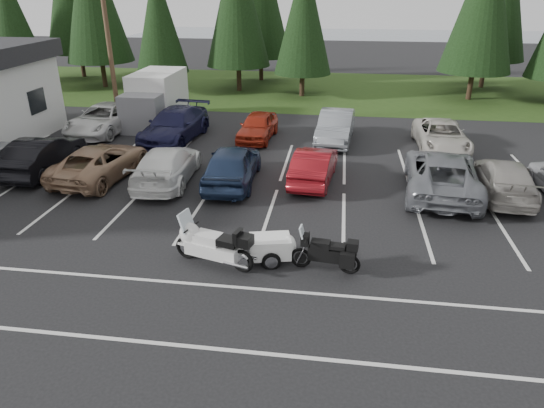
{
  "coord_description": "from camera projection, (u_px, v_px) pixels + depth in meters",
  "views": [
    {
      "loc": [
        2.81,
        -14.48,
        7.69
      ],
      "look_at": [
        0.85,
        -0.5,
        1.22
      ],
      "focal_mm": 32.0,
      "sensor_mm": 36.0,
      "label": 1
    }
  ],
  "objects": [
    {
      "name": "car_near_4",
      "position": [
        232.0,
        165.0,
        20.01
      ],
      "size": [
        2.12,
        4.93,
        1.66
      ],
      "primitive_type": "imported",
      "rotation": [
        0.0,
        0.0,
        3.17
      ],
      "color": "#1C2A48",
      "rests_on": "ground"
    },
    {
      "name": "touring_motorcycle",
      "position": [
        213.0,
        241.0,
        14.14
      ],
      "size": [
        3.03,
        1.66,
        1.6
      ],
      "primitive_type": null,
      "rotation": [
        0.0,
        0.0,
        -0.28
      ],
      "color": "silver",
      "rests_on": "ground"
    },
    {
      "name": "grass_strip",
      "position": [
        304.0,
        89.0,
        38.2
      ],
      "size": [
        80.0,
        16.0,
        0.01
      ],
      "primitive_type": "cube",
      "color": "#203C13",
      "rests_on": "ground"
    },
    {
      "name": "car_far_1",
      "position": [
        175.0,
        125.0,
        25.54
      ],
      "size": [
        2.87,
        5.88,
        1.65
      ],
      "primitive_type": "imported",
      "rotation": [
        0.0,
        0.0,
        -0.1
      ],
      "color": "#171739",
      "rests_on": "ground"
    },
    {
      "name": "car_near_5",
      "position": [
        314.0,
        165.0,
        20.28
      ],
      "size": [
        1.92,
        4.46,
        1.43
      ],
      "primitive_type": "imported",
      "rotation": [
        0.0,
        0.0,
        3.05
      ],
      "color": "maroon",
      "rests_on": "ground"
    },
    {
      "name": "car_far_3",
      "position": [
        336.0,
        127.0,
        25.36
      ],
      "size": [
        2.08,
        4.98,
        1.6
      ],
      "primitive_type": "imported",
      "rotation": [
        0.0,
        0.0,
        -0.08
      ],
      "color": "gray",
      "rests_on": "ground"
    },
    {
      "name": "car_near_7",
      "position": [
        504.0,
        178.0,
        18.93
      ],
      "size": [
        2.43,
        5.05,
        1.42
      ],
      "primitive_type": "imported",
      "rotation": [
        0.0,
        0.0,
        3.05
      ],
      "color": "#9C968F",
      "rests_on": "ground"
    },
    {
      "name": "car_far_2",
      "position": [
        258.0,
        126.0,
        25.83
      ],
      "size": [
        1.95,
        4.24,
        1.41
      ],
      "primitive_type": "imported",
      "rotation": [
        0.0,
        0.0,
        -0.07
      ],
      "color": "maroon",
      "rests_on": "ground"
    },
    {
      "name": "car_near_0",
      "position": [
        3.0,
        156.0,
        21.31
      ],
      "size": [
        1.93,
        4.32,
        1.44
      ],
      "primitive_type": "imported",
      "rotation": [
        0.0,
        0.0,
        3.09
      ],
      "color": "#B0B1B6",
      "rests_on": "ground"
    },
    {
      "name": "cargo_trailer",
      "position": [
        270.0,
        249.0,
        14.52
      ],
      "size": [
        1.94,
        1.37,
        0.82
      ],
      "primitive_type": null,
      "rotation": [
        0.0,
        0.0,
        0.23
      ],
      "color": "white",
      "rests_on": "ground"
    },
    {
      "name": "stall_markings",
      "position": [
        259.0,
        205.0,
        18.39
      ],
      "size": [
        32.0,
        16.0,
        0.01
      ],
      "primitive_type": "cube",
      "color": "silver",
      "rests_on": "ground"
    },
    {
      "name": "box_truck",
      "position": [
        153.0,
        100.0,
        28.25
      ],
      "size": [
        2.4,
        5.6,
        2.9
      ],
      "primitive_type": null,
      "color": "silver",
      "rests_on": "ground"
    },
    {
      "name": "car_far_4",
      "position": [
        441.0,
        136.0,
        24.17
      ],
      "size": [
        2.37,
        5.08,
        1.41
      ],
      "primitive_type": "imported",
      "rotation": [
        0.0,
        0.0,
        0.01
      ],
      "color": "beige",
      "rests_on": "ground"
    },
    {
      "name": "car_near_3",
      "position": [
        167.0,
        165.0,
        20.21
      ],
      "size": [
        2.41,
        5.26,
        1.49
      ],
      "primitive_type": "imported",
      "rotation": [
        0.0,
        0.0,
        3.2
      ],
      "color": "white",
      "rests_on": "ground"
    },
    {
      "name": "adventure_motorcycle",
      "position": [
        325.0,
        250.0,
        13.92
      ],
      "size": [
        2.35,
        1.06,
        1.38
      ],
      "primitive_type": null,
      "rotation": [
        0.0,
        0.0,
        -0.12
      ],
      "color": "black",
      "rests_on": "ground"
    },
    {
      "name": "car_near_1",
      "position": [
        43.0,
        155.0,
        21.24
      ],
      "size": [
        1.79,
        4.88,
        1.6
      ],
      "primitive_type": "imported",
      "rotation": [
        0.0,
        0.0,
        3.16
      ],
      "color": "black",
      "rests_on": "ground"
    },
    {
      "name": "car_far_0",
      "position": [
        104.0,
        119.0,
        26.97
      ],
      "size": [
        3.03,
        5.73,
        1.54
      ],
      "primitive_type": "imported",
      "rotation": [
        0.0,
        0.0,
        -0.09
      ],
      "color": "silver",
      "rests_on": "ground"
    },
    {
      "name": "ground",
      "position": [
        249.0,
        229.0,
        16.59
      ],
      "size": [
        120.0,
        120.0,
        0.0
      ],
      "primitive_type": "plane",
      "color": "black",
      "rests_on": "ground"
    },
    {
      "name": "conifer_4",
      "position": [
        237.0,
        0.0,
        35.12
      ],
      "size": [
        4.8,
        4.8,
        11.17
      ],
      "color": "#332316",
      "rests_on": "ground"
    },
    {
      "name": "conifer_3",
      "position": [
        159.0,
        19.0,
        34.98
      ],
      "size": [
        3.87,
        3.87,
        9.02
      ],
      "color": "#332316",
      "rests_on": "ground"
    },
    {
      "name": "lake_water",
      "position": [
        352.0,
        45.0,
        65.6
      ],
      "size": [
        70.0,
        50.0,
        0.02
      ],
      "primitive_type": "cube",
      "color": "slate",
      "rests_on": "ground"
    },
    {
      "name": "conifer_1",
      "position": [
        10.0,
        16.0,
        36.2
      ],
      "size": [
        3.96,
        3.96,
        9.22
      ],
      "color": "#332316",
      "rests_on": "ground"
    },
    {
      "name": "conifer_5",
      "position": [
        304.0,
        15.0,
        33.69
      ],
      "size": [
        4.14,
        4.14,
        9.63
      ],
      "color": "#332316",
      "rests_on": "ground"
    },
    {
      "name": "car_near_6",
      "position": [
        442.0,
        173.0,
        19.13
      ],
      "size": [
        3.31,
        6.16,
        1.64
      ],
      "primitive_type": "imported",
      "rotation": [
        0.0,
        0.0,
        3.04
      ],
      "color": "slate",
      "rests_on": "ground"
    },
    {
      "name": "car_near_2",
      "position": [
        100.0,
        162.0,
        20.64
      ],
      "size": [
        2.91,
        5.4,
        1.44
      ],
      "primitive_type": "imported",
      "rotation": [
        0.0,
        0.0,
        3.04
      ],
      "color": "#987558",
      "rests_on": "ground"
    },
    {
      "name": "utility_pole",
      "position": [
        109.0,
        42.0,
        26.7
      ],
      "size": [
        1.6,
        0.26,
        9.0
      ],
      "color": "#473321",
      "rests_on": "ground"
    }
  ]
}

